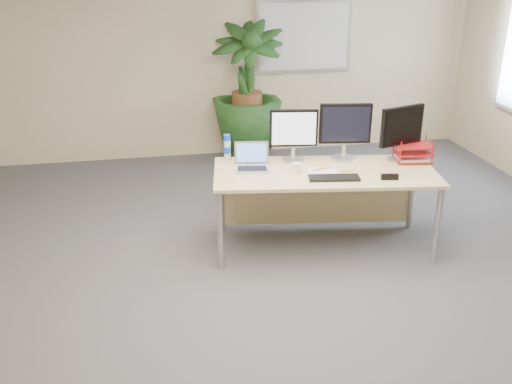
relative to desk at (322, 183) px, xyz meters
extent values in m
plane|color=#404045|center=(-0.65, -1.20, -0.60)|extent=(8.00, 8.00, 0.00)
cube|color=beige|center=(-0.65, 2.80, 0.75)|extent=(7.00, 0.04, 2.70)
cube|color=silver|center=(0.55, 2.77, 0.95)|extent=(1.30, 0.03, 0.95)
cube|color=silver|center=(0.55, 2.75, 0.95)|extent=(1.20, 0.01, 0.85)
cube|color=#D5BE7E|center=(-0.02, -0.11, 0.15)|extent=(2.07, 1.11, 0.03)
cube|color=#D5BE7E|center=(0.04, 0.27, -0.23)|extent=(1.86, 0.29, 0.61)
cylinder|color=#ADADB2|center=(-1.00, -0.34, -0.23)|extent=(0.05, 0.05, 0.73)
cylinder|color=#ADADB2|center=(0.86, -0.61, -0.23)|extent=(0.05, 0.05, 0.73)
cylinder|color=#ADADB2|center=(-0.89, 0.39, -0.23)|extent=(0.05, 0.05, 0.73)
cylinder|color=#ADADB2|center=(0.96, 0.12, -0.23)|extent=(0.05, 0.05, 0.73)
imported|color=#163A15|center=(-0.26, 2.50, 0.15)|extent=(1.03, 1.03, 1.50)
cylinder|color=#ADADB2|center=(-0.23, 0.20, 0.17)|extent=(0.20, 0.20, 0.02)
cylinder|color=#ADADB2|center=(-0.23, 0.20, 0.24)|extent=(0.04, 0.04, 0.12)
cube|color=black|center=(-0.23, 0.20, 0.48)|extent=(0.44, 0.10, 0.34)
cube|color=silver|center=(-0.24, 0.17, 0.48)|extent=(0.40, 0.06, 0.30)
cylinder|color=#ADADB2|center=(0.24, 0.15, 0.17)|extent=(0.22, 0.22, 0.02)
cylinder|color=#ADADB2|center=(0.24, 0.15, 0.25)|extent=(0.04, 0.04, 0.13)
cube|color=black|center=(0.24, 0.15, 0.51)|extent=(0.48, 0.11, 0.37)
cube|color=black|center=(0.24, 0.13, 0.51)|extent=(0.43, 0.07, 0.33)
cylinder|color=#ADADB2|center=(0.74, 0.02, 0.17)|extent=(0.21, 0.21, 0.02)
cylinder|color=#ADADB2|center=(0.74, 0.02, 0.25)|extent=(0.04, 0.04, 0.13)
cube|color=black|center=(0.74, 0.02, 0.50)|extent=(0.46, 0.18, 0.36)
cube|color=black|center=(0.75, 0.00, 0.50)|extent=(0.40, 0.13, 0.32)
cube|color=#B4B4B8|center=(-0.65, 0.04, 0.17)|extent=(0.34, 0.26, 0.02)
cube|color=black|center=(-0.65, 0.03, 0.18)|extent=(0.28, 0.18, 0.00)
cube|color=#B4B4B8|center=(-0.63, 0.17, 0.28)|extent=(0.31, 0.10, 0.20)
cube|color=#5786E1|center=(-0.63, 0.16, 0.28)|extent=(0.27, 0.08, 0.16)
cube|color=black|center=(0.00, -0.32, 0.17)|extent=(0.45, 0.21, 0.02)
cylinder|color=white|center=(-0.28, -0.11, 0.21)|extent=(0.08, 0.08, 0.09)
torus|color=white|center=(-0.32, -0.11, 0.21)|extent=(0.06, 0.02, 0.06)
cube|color=silver|center=(-0.05, -0.14, 0.17)|extent=(0.30, 0.26, 0.01)
cylinder|color=orange|center=(-0.05, -0.10, 0.18)|extent=(0.14, 0.04, 0.01)
cylinder|color=yellow|center=(0.17, -0.16, 0.17)|extent=(0.11, 0.05, 0.02)
cylinder|color=silver|center=(-0.83, 0.31, 0.26)|extent=(0.06, 0.06, 0.20)
cylinder|color=blue|center=(-0.83, 0.31, 0.39)|extent=(0.06, 0.06, 0.06)
cylinder|color=blue|center=(-0.83, 0.31, 0.27)|extent=(0.07, 0.07, 0.06)
cube|color=#A21316|center=(0.86, -0.01, 0.18)|extent=(0.36, 0.29, 0.01)
cube|color=#A21316|center=(0.86, -0.01, 0.24)|extent=(0.36, 0.29, 0.01)
cube|color=#A21316|center=(0.86, -0.01, 0.31)|extent=(0.36, 0.29, 0.01)
cube|color=silver|center=(0.86, -0.01, 0.19)|extent=(0.32, 0.26, 0.02)
cube|color=black|center=(0.46, -0.42, 0.19)|extent=(0.15, 0.06, 0.05)
camera|label=1|loc=(-1.52, -4.67, 1.94)|focal=40.00mm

